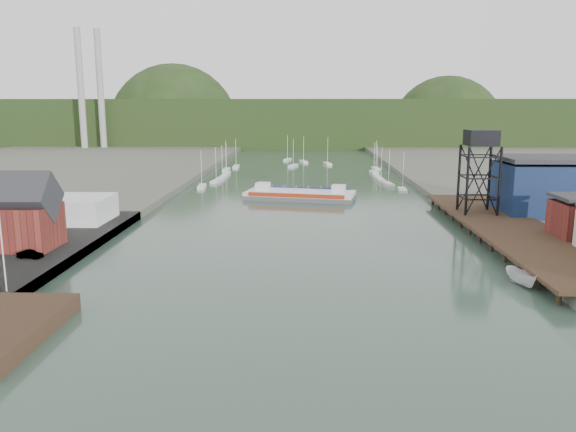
# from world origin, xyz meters

# --- Properties ---
(ground) EXTENTS (600.00, 600.00, 0.00)m
(ground) POSITION_xyz_m (0.00, 0.00, 0.00)
(ground) COLOR #2C4436
(ground) RESTS_ON ground
(east_pier) EXTENTS (14.00, 70.00, 2.45)m
(east_pier) POSITION_xyz_m (37.00, 45.00, 1.90)
(east_pier) COLOR black
(east_pier) RESTS_ON ground
(harbor_building) EXTENTS (12.20, 8.20, 8.90)m
(harbor_building) POSITION_xyz_m (-42.00, 30.00, 6.09)
(harbor_building) COLOR #531B17
(harbor_building) RESTS_ON west_quay
(white_shed) EXTENTS (18.00, 12.00, 4.50)m
(white_shed) POSITION_xyz_m (-44.00, 50.00, 3.85)
(white_shed) COLOR silver
(white_shed) RESTS_ON west_quay
(flagpole) EXTENTS (0.16, 0.16, 12.00)m
(flagpole) POSITION_xyz_m (-33.00, 10.00, 7.60)
(flagpole) COLOR silver
(flagpole) RESTS_ON west_quay
(lift_tower) EXTENTS (6.50, 6.50, 16.00)m
(lift_tower) POSITION_xyz_m (35.00, 58.00, 15.65)
(lift_tower) COLOR black
(lift_tower) RESTS_ON east_pier
(blue_shed) EXTENTS (20.50, 14.50, 11.30)m
(blue_shed) POSITION_xyz_m (50.00, 60.00, 7.06)
(blue_shed) COLOR #0D1C3B
(blue_shed) RESTS_ON east_land
(marina_sailboats) EXTENTS (57.71, 92.65, 0.90)m
(marina_sailboats) POSITION_xyz_m (0.08, 138.46, 0.35)
(marina_sailboats) COLOR silver
(marina_sailboats) RESTS_ON ground
(smokestacks) EXTENTS (11.20, 8.20, 60.00)m
(smokestacks) POSITION_xyz_m (-106.00, 232.50, 30.00)
(smokestacks) COLOR #A1A19C
(smokestacks) RESTS_ON ground
(distant_hills) EXTENTS (500.00, 120.00, 80.00)m
(distant_hills) POSITION_xyz_m (-3.98, 301.35, 10.38)
(distant_hills) COLOR #1B3216
(distant_hills) RESTS_ON ground
(chain_ferry) EXTENTS (28.07, 15.59, 3.82)m
(chain_ferry) POSITION_xyz_m (0.20, 85.71, 1.10)
(chain_ferry) COLOR #535356
(chain_ferry) RESTS_ON ground
(motorboat) EXTENTS (3.50, 6.01, 2.18)m
(motorboat) POSITION_xyz_m (29.20, 18.75, 1.09)
(motorboat) COLOR silver
(motorboat) RESTS_ON ground
(car_west_b) EXTENTS (3.69, 1.76, 1.17)m
(car_west_b) POSITION_xyz_m (-37.07, 24.00, 2.18)
(car_west_b) COLOR #999999
(car_west_b) RESTS_ON west_quay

